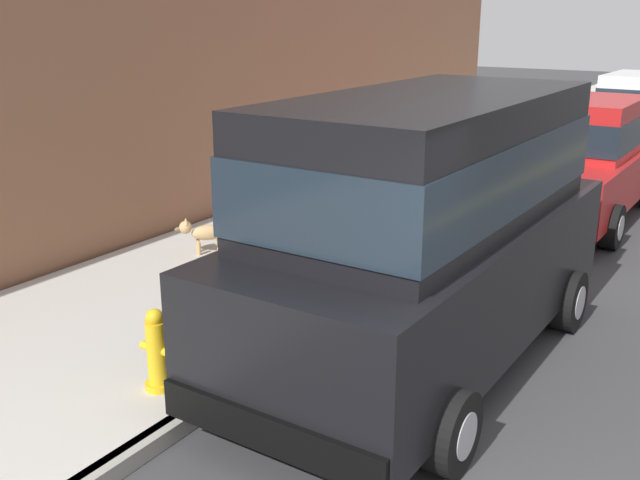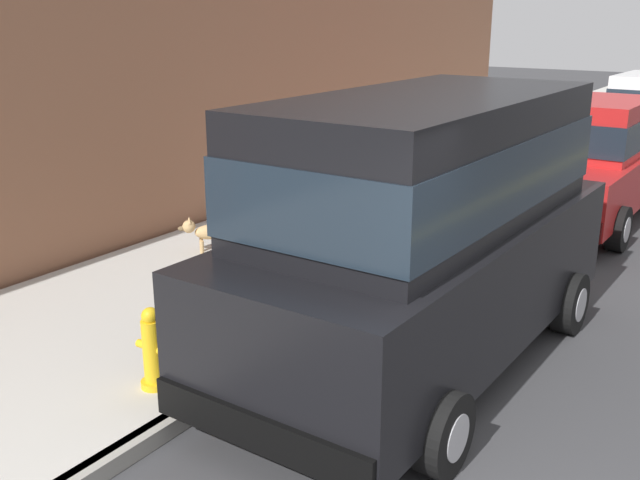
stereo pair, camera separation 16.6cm
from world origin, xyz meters
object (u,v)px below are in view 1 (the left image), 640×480
at_px(car_red_sedan, 578,158).
at_px(fire_hydrant, 157,352).
at_px(dog_tan, 203,232).
at_px(car_black_van, 428,220).

distance_m(car_red_sedan, fire_hydrant, 8.03).
xyz_separation_m(car_red_sedan, dog_tan, (-3.53, -4.92, -0.55)).
height_order(dog_tan, fire_hydrant, fire_hydrant).
relative_size(car_black_van, fire_hydrant, 6.81).
distance_m(car_black_van, dog_tan, 3.89).
distance_m(car_black_van, fire_hydrant, 2.64).
distance_m(car_black_van, car_red_sedan, 5.96).
bearing_deg(fire_hydrant, car_red_sedan, 79.64).
relative_size(car_black_van, dog_tan, 8.48).
xyz_separation_m(car_black_van, fire_hydrant, (-1.54, -1.94, -0.92)).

